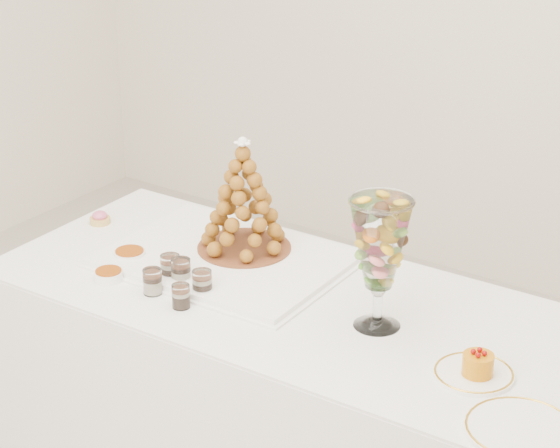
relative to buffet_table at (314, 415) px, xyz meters
The scene contains 15 objects.
buffet_table is the anchor object (origin of this frame).
lace_tray 0.51m from the buffet_table, 169.74° to the left, with size 0.66×0.50×0.02m, color white.
macaron_vase 0.62m from the buffet_table, ahead, with size 0.16×0.16×0.35m.
cake_plate 0.63m from the buffet_table, ahead, with size 0.20×0.20×0.01m, color white.
spare_plate 0.82m from the buffet_table, 19.05° to the right, with size 0.25×0.25×0.01m, color white.
pink_tart 0.93m from the buffet_table, behind, with size 0.07×0.07×0.04m.
verrine_a 0.58m from the buffet_table, 164.59° to the right, with size 0.06×0.06×0.08m, color white.
verrine_b 0.56m from the buffet_table, 162.85° to the right, with size 0.06×0.06×0.07m, color white.
verrine_c 0.50m from the buffet_table, 154.04° to the right, with size 0.05×0.05×0.07m, color white.
verrine_d 0.60m from the buffet_table, 152.99° to the right, with size 0.05×0.05×0.07m, color white.
verrine_e 0.53m from the buffet_table, 142.06° to the right, with size 0.05×0.05×0.07m, color white.
ramekin_back 0.70m from the buffet_table, behind, with size 0.09×0.09×0.03m, color white.
ramekin_front 0.70m from the buffet_table, 159.07° to the right, with size 0.08×0.08×0.03m, color white.
croquembouche 0.66m from the buffet_table, 158.43° to the left, with size 0.28×0.28×0.35m.
mousse_cake 0.66m from the buffet_table, ahead, with size 0.08×0.08×0.07m.
Camera 1 is at (1.49, -1.93, 2.10)m, focal length 70.00 mm.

